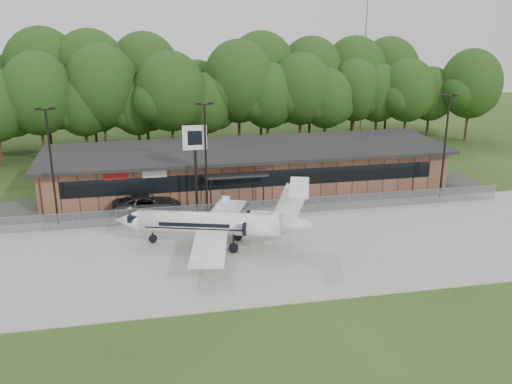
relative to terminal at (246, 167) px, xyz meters
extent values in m
plane|color=#2B4318|center=(0.00, -23.94, -2.18)|extent=(160.00, 160.00, 0.00)
cube|color=#9E9B93|center=(0.00, -15.94, -2.14)|extent=(64.00, 18.00, 0.08)
cube|color=#383835|center=(0.00, -4.44, -2.15)|extent=(50.00, 9.00, 0.06)
cube|color=brown|center=(0.00, 0.06, -0.18)|extent=(40.00, 10.00, 4.00)
cube|color=black|center=(0.00, -4.96, 0.12)|extent=(36.00, 0.08, 1.60)
cube|color=black|center=(0.00, -0.44, 1.97)|extent=(41.00, 11.50, 0.30)
cube|color=black|center=(-2.00, -5.54, 0.82)|extent=(6.00, 1.60, 0.20)
cube|color=#9F1314|center=(-13.00, -4.99, 1.22)|extent=(2.20, 0.06, 0.70)
cube|color=silver|center=(-9.50, -4.99, 1.22)|extent=(2.20, 0.06, 0.70)
cube|color=gray|center=(0.00, -8.94, -1.43)|extent=(46.00, 0.03, 1.50)
cube|color=gray|center=(0.00, -8.94, -0.68)|extent=(46.00, 0.04, 0.04)
cylinder|color=gray|center=(22.00, 24.06, 10.32)|extent=(0.20, 0.20, 25.00)
cylinder|color=black|center=(-18.00, -7.44, 2.82)|extent=(0.18, 0.18, 10.00)
cube|color=black|center=(-18.00, -7.44, 7.87)|extent=(1.20, 0.12, 0.12)
cube|color=black|center=(-18.55, -7.44, 7.94)|extent=(0.45, 0.30, 0.22)
cube|color=black|center=(-17.45, -7.44, 7.94)|extent=(0.45, 0.30, 0.22)
cylinder|color=black|center=(-5.00, -7.44, 2.82)|extent=(0.18, 0.18, 10.00)
cube|color=black|center=(-5.00, -7.44, 7.87)|extent=(1.20, 0.12, 0.12)
cube|color=black|center=(-5.55, -7.44, 7.94)|extent=(0.45, 0.30, 0.22)
cube|color=black|center=(-4.45, -7.44, 7.94)|extent=(0.45, 0.30, 0.22)
cylinder|color=black|center=(18.00, -7.44, 2.82)|extent=(0.18, 0.18, 10.00)
cube|color=black|center=(18.00, -7.44, 7.87)|extent=(1.20, 0.12, 0.12)
cube|color=black|center=(17.45, -7.44, 7.94)|extent=(0.45, 0.30, 0.22)
cube|color=black|center=(18.55, -7.44, 7.94)|extent=(0.45, 0.30, 0.22)
cylinder|color=white|center=(-5.60, -14.75, -0.30)|extent=(11.10, 4.91, 1.77)
cone|color=white|center=(-11.95, -12.82, -0.30)|extent=(2.63, 2.34, 1.77)
cone|color=white|center=(0.85, -16.71, -0.13)|extent=(2.84, 2.40, 1.77)
cube|color=white|center=(-6.13, -18.40, -0.79)|extent=(4.26, 7.06, 0.13)
cube|color=white|center=(-4.01, -11.42, -0.79)|extent=(4.26, 7.06, 0.13)
cylinder|color=white|center=(-2.20, -17.23, -0.13)|extent=(2.62, 1.66, 1.00)
cylinder|color=white|center=(-1.39, -14.58, -0.13)|extent=(2.62, 1.66, 1.00)
cube|color=white|center=(0.32, -16.55, 1.47)|extent=(2.65, 0.94, 3.33)
cube|color=white|center=(0.96, -16.74, 2.86)|extent=(2.86, 5.29, 0.11)
cube|color=black|center=(-11.21, -13.04, 0.01)|extent=(1.44, 1.59, 0.55)
cube|color=black|center=(-3.70, -15.33, -1.79)|extent=(1.62, 2.80, 0.77)
cylinder|color=black|center=(-10.05, -13.40, -1.79)|extent=(0.83, 0.83, 0.24)
imported|color=#343437|center=(-10.38, -5.97, -1.32)|extent=(6.31, 3.24, 1.70)
cylinder|color=black|center=(-5.89, -7.14, 1.71)|extent=(0.23, 0.23, 7.78)
cube|color=silver|center=(-5.89, -7.14, 4.92)|extent=(2.14, 0.25, 2.14)
cube|color=black|center=(-5.89, -7.27, 4.92)|extent=(1.26, 0.04, 1.26)
camera|label=1|loc=(-10.30, -56.05, 15.92)|focal=40.00mm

